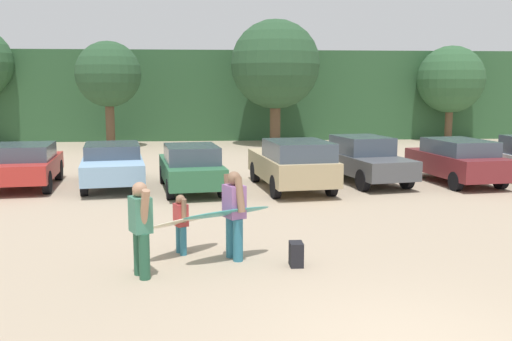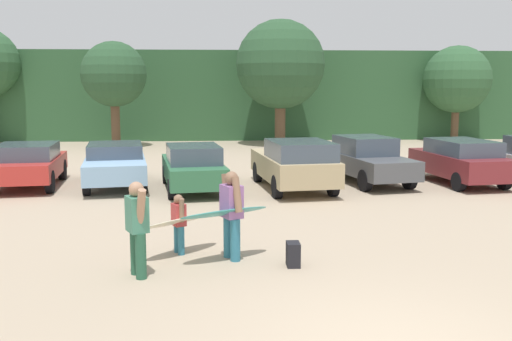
% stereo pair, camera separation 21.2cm
% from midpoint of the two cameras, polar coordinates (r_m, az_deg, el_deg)
% --- Properties ---
extents(hillside_ridge, '(108.00, 12.00, 5.42)m').
position_cam_midpoint_polar(hillside_ridge, '(40.77, -1.21, 7.58)').
color(hillside_ridge, '#2D5633').
rests_on(hillside_ridge, ground_plane).
extents(tree_ridge_back, '(3.49, 3.49, 5.67)m').
position_cam_midpoint_polar(tree_ridge_back, '(31.96, -14.64, 9.19)').
color(tree_ridge_back, brown).
rests_on(tree_ridge_back, ground_plane).
extents(tree_center, '(4.93, 4.93, 6.95)m').
position_cam_midpoint_polar(tree_center, '(32.31, 1.75, 10.46)').
color(tree_center, brown).
rests_on(tree_center, ground_plane).
extents(tree_center_left, '(3.98, 3.98, 5.68)m').
position_cam_midpoint_polar(tree_center_left, '(36.54, 18.63, 8.55)').
color(tree_center_left, brown).
rests_on(tree_center_left, ground_plane).
extents(parked_car_red, '(2.43, 4.29, 1.43)m').
position_cam_midpoint_polar(parked_car_red, '(20.19, -22.32, 0.61)').
color(parked_car_red, '#B72D28').
rests_on(parked_car_red, ground_plane).
extents(parked_car_sky_blue, '(2.65, 5.04, 1.39)m').
position_cam_midpoint_polar(parked_car_sky_blue, '(19.64, -14.36, 0.71)').
color(parked_car_sky_blue, '#84ADD1').
rests_on(parked_car_sky_blue, ground_plane).
extents(parked_car_forest_green, '(2.33, 4.56, 1.47)m').
position_cam_midpoint_polar(parked_car_forest_green, '(18.31, -6.83, 0.36)').
color(parked_car_forest_green, '#2D6642').
rests_on(parked_car_forest_green, ground_plane).
extents(parked_car_tan, '(2.47, 4.77, 1.63)m').
position_cam_midpoint_polar(parked_car_tan, '(18.30, 3.31, 0.73)').
color(parked_car_tan, tan).
rests_on(parked_car_tan, ground_plane).
extents(parked_car_dark_gray, '(2.56, 4.79, 1.58)m').
position_cam_midpoint_polar(parked_car_dark_gray, '(20.05, 10.35, 1.14)').
color(parked_car_dark_gray, '#4C4F54').
rests_on(parked_car_dark_gray, ground_plane).
extents(parked_car_maroon, '(2.28, 4.31, 1.50)m').
position_cam_midpoint_polar(parked_car_maroon, '(20.67, 19.05, 1.00)').
color(parked_car_maroon, maroon).
rests_on(parked_car_maroon, ground_plane).
extents(person_adult, '(0.46, 0.71, 1.71)m').
position_cam_midpoint_polar(person_adult, '(10.93, -2.74, -3.94)').
color(person_adult, teal).
rests_on(person_adult, ground_plane).
extents(person_child, '(0.32, 0.49, 1.19)m').
position_cam_midpoint_polar(person_child, '(11.43, -8.00, -4.96)').
color(person_child, teal).
rests_on(person_child, ground_plane).
extents(person_companion, '(0.46, 0.75, 1.68)m').
position_cam_midpoint_polar(person_companion, '(10.12, -11.98, -5.21)').
color(person_companion, '#26593F').
rests_on(person_companion, ground_plane).
extents(surfboard_teal, '(1.85, 1.29, 0.26)m').
position_cam_midpoint_polar(surfboard_teal, '(10.82, -3.40, -4.22)').
color(surfboard_teal, teal).
extents(surfboard_cream, '(1.64, 1.53, 0.26)m').
position_cam_midpoint_polar(surfboard_cream, '(11.37, -7.85, -5.00)').
color(surfboard_cream, beige).
extents(backpack_dropped, '(0.24, 0.34, 0.45)m').
position_cam_midpoint_polar(backpack_dropped, '(10.70, 3.44, -8.30)').
color(backpack_dropped, black).
rests_on(backpack_dropped, ground_plane).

